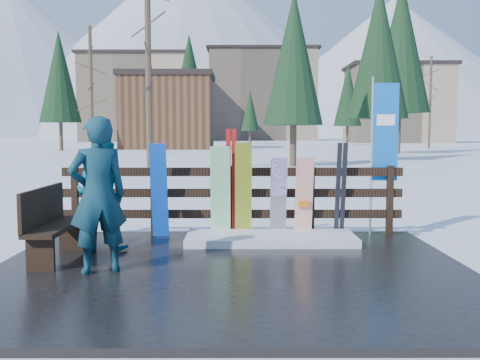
{
  "coord_description": "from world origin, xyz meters",
  "views": [
    {
      "loc": [
        0.11,
        -6.55,
        1.76
      ],
      "look_at": [
        0.12,
        1.0,
        1.1
      ],
      "focal_mm": 40.0,
      "sensor_mm": 36.0,
      "label": 1
    }
  ],
  "objects_px": {
    "person_front": "(98,195)",
    "snowboard_1": "(220,192)",
    "snowboard_5": "(304,197)",
    "snowboard_3": "(279,197)",
    "person_back": "(101,195)",
    "snowboard_0": "(159,191)",
    "bench": "(51,222)",
    "snowboard_2": "(243,190)",
    "snowboard_4": "(278,198)",
    "rental_flag": "(382,138)"
  },
  "relations": [
    {
      "from": "person_front",
      "to": "snowboard_1",
      "type": "bearing_deg",
      "value": -148.2
    },
    {
      "from": "snowboard_1",
      "to": "snowboard_5",
      "type": "relative_size",
      "value": 1.13
    },
    {
      "from": "snowboard_1",
      "to": "snowboard_3",
      "type": "height_order",
      "value": "snowboard_1"
    },
    {
      "from": "snowboard_3",
      "to": "person_back",
      "type": "xyz_separation_m",
      "value": [
        -2.62,
        -0.92,
        0.15
      ]
    },
    {
      "from": "snowboard_0",
      "to": "snowboard_5",
      "type": "xyz_separation_m",
      "value": [
        2.33,
        0.0,
        -0.11
      ]
    },
    {
      "from": "bench",
      "to": "person_back",
      "type": "bearing_deg",
      "value": 50.33
    },
    {
      "from": "snowboard_2",
      "to": "person_back",
      "type": "height_order",
      "value": "person_back"
    },
    {
      "from": "bench",
      "to": "person_back",
      "type": "height_order",
      "value": "person_back"
    },
    {
      "from": "snowboard_1",
      "to": "person_front",
      "type": "bearing_deg",
      "value": -122.68
    },
    {
      "from": "snowboard_5",
      "to": "snowboard_1",
      "type": "bearing_deg",
      "value": 180.0
    },
    {
      "from": "snowboard_0",
      "to": "snowboard_4",
      "type": "relative_size",
      "value": 1.18
    },
    {
      "from": "snowboard_1",
      "to": "person_front",
      "type": "xyz_separation_m",
      "value": [
        -1.39,
        -2.17,
        0.2
      ]
    },
    {
      "from": "snowboard_5",
      "to": "person_front",
      "type": "height_order",
      "value": "person_front"
    },
    {
      "from": "snowboard_4",
      "to": "snowboard_0",
      "type": "bearing_deg",
      "value": 180.0
    },
    {
      "from": "snowboard_5",
      "to": "rental_flag",
      "type": "distance_m",
      "value": 1.64
    },
    {
      "from": "snowboard_4",
      "to": "person_front",
      "type": "height_order",
      "value": "person_front"
    },
    {
      "from": "snowboard_2",
      "to": "person_back",
      "type": "distance_m",
      "value": 2.24
    },
    {
      "from": "snowboard_3",
      "to": "snowboard_5",
      "type": "height_order",
      "value": "snowboard_5"
    },
    {
      "from": "snowboard_0",
      "to": "snowboard_2",
      "type": "relative_size",
      "value": 0.99
    },
    {
      "from": "bench",
      "to": "snowboard_2",
      "type": "height_order",
      "value": "snowboard_2"
    },
    {
      "from": "snowboard_1",
      "to": "snowboard_5",
      "type": "distance_m",
      "value": 1.35
    },
    {
      "from": "bench",
      "to": "snowboard_1",
      "type": "distance_m",
      "value": 2.69
    },
    {
      "from": "snowboard_1",
      "to": "snowboard_2",
      "type": "relative_size",
      "value": 0.96
    },
    {
      "from": "snowboard_1",
      "to": "person_front",
      "type": "height_order",
      "value": "person_front"
    },
    {
      "from": "snowboard_2",
      "to": "person_front",
      "type": "distance_m",
      "value": 2.8
    },
    {
      "from": "person_front",
      "to": "bench",
      "type": "bearing_deg",
      "value": -63.89
    },
    {
      "from": "bench",
      "to": "person_front",
      "type": "relative_size",
      "value": 0.8
    },
    {
      "from": "bench",
      "to": "snowboard_1",
      "type": "height_order",
      "value": "snowboard_1"
    },
    {
      "from": "snowboard_4",
      "to": "person_back",
      "type": "relative_size",
      "value": 0.82
    },
    {
      "from": "snowboard_1",
      "to": "person_back",
      "type": "xyz_separation_m",
      "value": [
        -1.68,
        -0.92,
        0.06
      ]
    },
    {
      "from": "snowboard_2",
      "to": "rental_flag",
      "type": "distance_m",
      "value": 2.45
    },
    {
      "from": "snowboard_1",
      "to": "snowboard_2",
      "type": "xyz_separation_m",
      "value": [
        0.37,
        0.0,
        0.03
      ]
    },
    {
      "from": "snowboard_1",
      "to": "person_back",
      "type": "distance_m",
      "value": 1.92
    },
    {
      "from": "snowboard_3",
      "to": "snowboard_4",
      "type": "height_order",
      "value": "snowboard_3"
    },
    {
      "from": "snowboard_2",
      "to": "rental_flag",
      "type": "bearing_deg",
      "value": 6.73
    },
    {
      "from": "rental_flag",
      "to": "person_front",
      "type": "relative_size",
      "value": 1.38
    },
    {
      "from": "snowboard_4",
      "to": "person_back",
      "type": "height_order",
      "value": "person_back"
    },
    {
      "from": "snowboard_2",
      "to": "snowboard_3",
      "type": "relative_size",
      "value": 1.15
    },
    {
      "from": "person_front",
      "to": "person_back",
      "type": "height_order",
      "value": "person_front"
    },
    {
      "from": "snowboard_3",
      "to": "bench",
      "type": "bearing_deg",
      "value": -153.82
    },
    {
      "from": "snowboard_0",
      "to": "person_front",
      "type": "bearing_deg",
      "value": -100.67
    },
    {
      "from": "snowboard_4",
      "to": "person_back",
      "type": "xyz_separation_m",
      "value": [
        -2.61,
        -0.92,
        0.16
      ]
    },
    {
      "from": "snowboard_3",
      "to": "snowboard_4",
      "type": "xyz_separation_m",
      "value": [
        -0.01,
        -0.0,
        -0.01
      ]
    },
    {
      "from": "snowboard_2",
      "to": "snowboard_4",
      "type": "xyz_separation_m",
      "value": [
        0.57,
        -0.0,
        -0.13
      ]
    },
    {
      "from": "snowboard_0",
      "to": "rental_flag",
      "type": "xyz_separation_m",
      "value": [
        3.64,
        0.27,
        0.85
      ]
    },
    {
      "from": "snowboard_0",
      "to": "snowboard_3",
      "type": "relative_size",
      "value": 1.15
    },
    {
      "from": "snowboard_4",
      "to": "snowboard_5",
      "type": "height_order",
      "value": "snowboard_5"
    },
    {
      "from": "snowboard_1",
      "to": "snowboard_5",
      "type": "height_order",
      "value": "snowboard_1"
    },
    {
      "from": "snowboard_5",
      "to": "person_back",
      "type": "xyz_separation_m",
      "value": [
        -3.02,
        -0.92,
        0.14
      ]
    },
    {
      "from": "snowboard_4",
      "to": "snowboard_3",
      "type": "bearing_deg",
      "value": 0.0
    }
  ]
}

